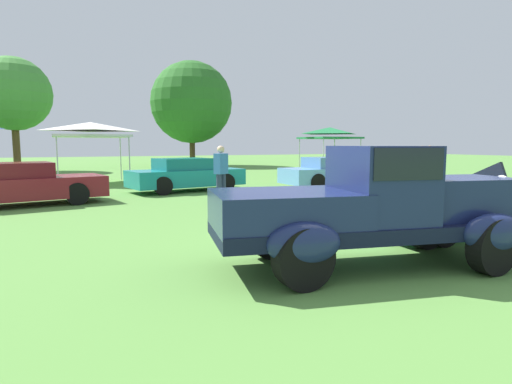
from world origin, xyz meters
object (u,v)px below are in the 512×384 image
spectator_by_row (421,173)px  canopy_tent_right_field (330,132)px  spectator_near_truck (429,168)px  canopy_tent_center_field (91,129)px  feature_pickup_truck (374,206)px  show_car_teal (186,175)px  show_car_skyblue (333,173)px  spectator_between_cars (221,172)px  neighbor_convertible (472,203)px  show_car_burgundy (19,185)px

spectator_by_row → canopy_tent_right_field: (4.70, 11.36, 1.51)m
spectator_near_truck → canopy_tent_center_field: size_ratio=0.54×
feature_pickup_truck → show_car_teal: feature_pickup_truck is taller
show_car_teal → canopy_tent_center_field: 6.05m
show_car_skyblue → feature_pickup_truck: bearing=-122.5°
show_car_skyblue → spectator_between_cars: spectator_between_cars is taller
neighbor_convertible → show_car_teal: neighbor_convertible is taller
show_car_teal → show_car_skyblue: same height
show_car_teal → spectator_near_truck: (7.27, -4.62, 0.31)m
show_car_teal → spectator_near_truck: spectator_near_truck is taller
canopy_tent_right_field → spectator_by_row: bearing=-112.5°
feature_pickup_truck → canopy_tent_right_field: canopy_tent_right_field is taller
spectator_between_cars → spectator_by_row: same height
show_car_burgundy → canopy_tent_center_field: 7.40m
spectator_near_truck → spectator_between_cars: same height
spectator_between_cars → canopy_tent_center_field: size_ratio=0.54×
show_car_burgundy → spectator_by_row: spectator_by_row is taller
show_car_teal → canopy_tent_center_field: size_ratio=1.41×
neighbor_convertible → canopy_tent_center_field: (-5.98, 14.57, 1.84)m
spectator_near_truck → spectator_between_cars: (-7.21, 1.07, 0.00)m
show_car_skyblue → spectator_near_truck: bearing=-65.1°
show_car_skyblue → canopy_tent_center_field: (-8.58, 6.23, 1.82)m
feature_pickup_truck → canopy_tent_center_field: size_ratio=1.48×
show_car_teal → canopy_tent_right_field: canopy_tent_right_field is taller
spectator_by_row → canopy_tent_right_field: 12.38m
show_car_burgundy → feature_pickup_truck: bearing=-60.7°
show_car_burgundy → canopy_tent_center_field: size_ratio=1.48×
spectator_near_truck → show_car_teal: bearing=147.5°
show_car_burgundy → spectator_near_truck: bearing=-12.8°
spectator_by_row → canopy_tent_right_field: bearing=67.5°
spectator_by_row → neighbor_convertible: bearing=-122.8°
show_car_skyblue → canopy_tent_right_field: (4.26, 6.37, 1.82)m
show_car_burgundy → show_car_teal: size_ratio=1.05×
feature_pickup_truck → spectator_between_cars: (0.36, 7.09, 0.05)m
feature_pickup_truck → show_car_burgundy: (-4.99, 8.88, -0.27)m
neighbor_convertible → spectator_by_row: (2.16, 3.36, 0.33)m
neighbor_convertible → show_car_burgundy: 11.46m
spectator_by_row → canopy_tent_center_field: bearing=126.0°
feature_pickup_truck → neighbor_convertible: bearing=17.6°
feature_pickup_truck → canopy_tent_center_field: 15.93m
feature_pickup_truck → spectator_between_cars: feature_pickup_truck is taller
canopy_tent_right_field → show_car_teal: bearing=-152.7°
spectator_between_cars → spectator_by_row: 5.83m
spectator_near_truck → canopy_tent_right_field: 10.24m
feature_pickup_truck → show_car_skyblue: (5.99, 9.42, -0.27)m
neighbor_convertible → canopy_tent_right_field: (6.86, 14.72, 1.84)m
show_car_burgundy → canopy_tent_right_field: (15.24, 6.90, 1.82)m
canopy_tent_center_field → neighbor_convertible: bearing=-67.7°
neighbor_convertible → show_car_skyblue: neighbor_convertible is taller
neighbor_convertible → spectator_near_truck: size_ratio=2.74×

